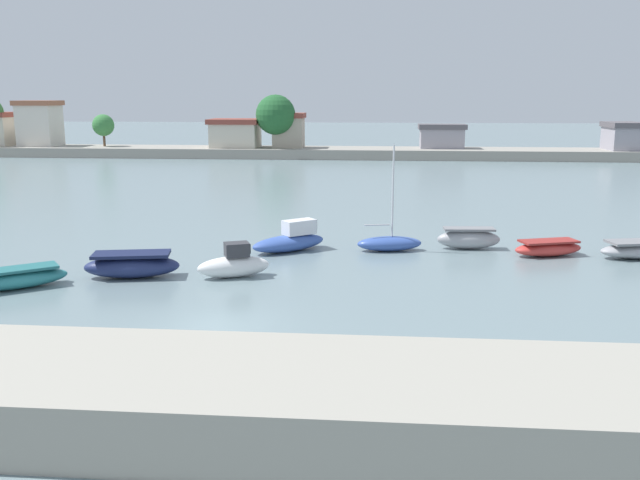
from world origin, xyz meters
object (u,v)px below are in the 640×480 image
at_px(moored_boat_5, 469,239).
at_px(moored_boat_0, 17,279).
at_px(moored_boat_2, 234,264).
at_px(moored_boat_4, 389,243).
at_px(moored_boat_6, 548,248).
at_px(moored_boat_3, 291,240).
at_px(mooring_buoy_0, 120,257).
at_px(moored_boat_1, 132,265).

bearing_deg(moored_boat_5, moored_boat_0, -158.40).
relative_size(moored_boat_2, moored_boat_4, 0.62).
bearing_deg(moored_boat_2, moored_boat_0, 174.04).
height_order(moored_boat_4, moored_boat_5, moored_boat_4).
xyz_separation_m(moored_boat_2, moored_boat_6, (16.25, 5.94, -0.22)).
bearing_deg(moored_boat_2, moored_boat_4, 17.78).
bearing_deg(moored_boat_3, moored_boat_5, -31.02).
bearing_deg(moored_boat_2, moored_boat_6, -2.28).
bearing_deg(moored_boat_2, moored_boat_3, 49.08).
bearing_deg(mooring_buoy_0, moored_boat_4, 13.74).
xyz_separation_m(moored_boat_4, moored_boat_6, (8.68, -0.44, -0.04)).
height_order(moored_boat_5, moored_boat_6, moored_boat_5).
bearing_deg(mooring_buoy_0, moored_boat_5, 13.20).
relative_size(moored_boat_6, mooring_buoy_0, 10.55).
bearing_deg(moored_boat_1, moored_boat_4, 17.90).
height_order(moored_boat_2, moored_boat_6, moored_boat_2).
relative_size(moored_boat_4, moored_boat_5, 1.64).
bearing_deg(moored_boat_4, moored_boat_2, -150.61).
height_order(moored_boat_3, moored_boat_5, moored_boat_3).
bearing_deg(moored_boat_0, moored_boat_6, -18.10).
relative_size(moored_boat_0, moored_boat_2, 1.20).
distance_m(moored_boat_2, moored_boat_3, 6.24).
xyz_separation_m(moored_boat_2, moored_boat_4, (7.57, 6.38, -0.18)).
bearing_deg(moored_boat_6, moored_boat_4, 159.43).
xyz_separation_m(moored_boat_3, moored_boat_5, (10.11, 1.39, -0.01)).
xyz_separation_m(moored_boat_2, mooring_buoy_0, (-6.82, 2.87, -0.43)).
height_order(moored_boat_0, moored_boat_5, moored_boat_5).
bearing_deg(moored_boat_6, moored_boat_5, 144.18).
xyz_separation_m(moored_boat_0, moored_boat_2, (9.47, 2.79, 0.18)).
relative_size(moored_boat_1, moored_boat_5, 1.31).
height_order(moored_boat_4, mooring_buoy_0, moored_boat_4).
bearing_deg(moored_boat_6, moored_boat_3, 162.45).
distance_m(moored_boat_4, moored_boat_6, 8.69).
bearing_deg(moored_boat_3, moored_boat_4, -34.05).
height_order(moored_boat_2, moored_boat_4, moored_boat_4).
distance_m(moored_boat_0, moored_boat_6, 27.16).
relative_size(moored_boat_1, moored_boat_4, 0.80).
bearing_deg(moored_boat_4, moored_boat_0, -162.46).
xyz_separation_m(moored_boat_0, moored_boat_1, (4.56, 2.32, 0.13)).
bearing_deg(moored_boat_5, moored_boat_1, -158.91).
relative_size(moored_boat_0, mooring_buoy_0, 11.20).
height_order(moored_boat_1, mooring_buoy_0, moored_boat_1).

